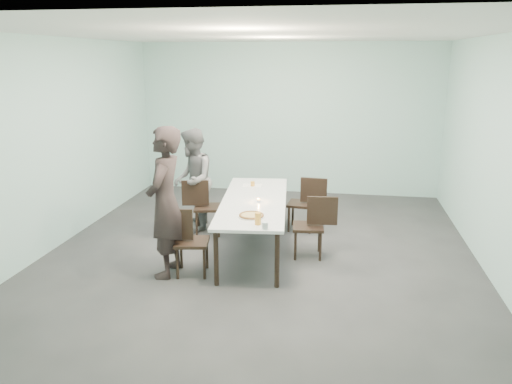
% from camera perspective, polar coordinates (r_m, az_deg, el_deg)
% --- Properties ---
extents(ground, '(7.00, 7.00, 0.00)m').
position_cam_1_polar(ground, '(7.15, 0.41, -7.12)').
color(ground, '#333335').
rests_on(ground, ground).
extents(room_shell, '(6.02, 7.02, 3.01)m').
position_cam_1_polar(room_shell, '(6.65, 0.45, 9.23)').
color(room_shell, '#ACD9D4').
rests_on(room_shell, ground).
extents(table, '(1.15, 2.68, 0.75)m').
position_cam_1_polar(table, '(7.11, -0.23, -1.34)').
color(table, white).
rests_on(table, ground).
extents(chair_near_left, '(0.64, 0.48, 0.87)m').
position_cam_1_polar(chair_near_left, '(6.43, -8.07, -5.11)').
color(chair_near_left, black).
rests_on(chair_near_left, ground).
extents(chair_far_left, '(0.64, 0.50, 0.87)m').
position_cam_1_polar(chair_far_left, '(7.85, -6.12, -1.28)').
color(chair_far_left, black).
rests_on(chair_far_left, ground).
extents(chair_near_right, '(0.63, 0.46, 0.87)m').
position_cam_1_polar(chair_near_right, '(6.97, 6.64, -3.44)').
color(chair_near_right, black).
rests_on(chair_near_right, ground).
extents(chair_far_right, '(0.63, 0.45, 0.87)m').
position_cam_1_polar(chair_far_right, '(8.02, 5.80, -0.92)').
color(chair_far_right, black).
rests_on(chair_far_right, ground).
extents(diner_near, '(0.46, 0.70, 1.92)m').
position_cam_1_polar(diner_near, '(6.33, -10.32, -1.19)').
color(diner_near, black).
rests_on(diner_near, ground).
extents(diner_far, '(0.79, 0.92, 1.64)m').
position_cam_1_polar(diner_far, '(8.00, -7.25, 1.36)').
color(diner_far, slate).
rests_on(diner_far, ground).
extents(pizza, '(0.34, 0.34, 0.04)m').
position_cam_1_polar(pizza, '(6.34, -0.53, -2.70)').
color(pizza, white).
rests_on(pizza, table).
extents(side_plate, '(0.18, 0.18, 0.01)m').
position_cam_1_polar(side_plate, '(6.51, 0.24, -2.35)').
color(side_plate, white).
rests_on(side_plate, table).
extents(beer_glass, '(0.08, 0.08, 0.15)m').
position_cam_1_polar(beer_glass, '(6.04, 0.22, -3.06)').
color(beer_glass, gold).
rests_on(beer_glass, table).
extents(water_tumbler, '(0.08, 0.08, 0.09)m').
position_cam_1_polar(water_tumbler, '(5.89, 1.02, -3.86)').
color(water_tumbler, silver).
rests_on(water_tumbler, table).
extents(tealight, '(0.06, 0.06, 0.05)m').
position_cam_1_polar(tealight, '(6.97, 0.29, -1.00)').
color(tealight, silver).
rests_on(tealight, table).
extents(amber_tumbler, '(0.07, 0.07, 0.08)m').
position_cam_1_polar(amber_tumbler, '(7.82, -0.39, 0.93)').
color(amber_tumbler, gold).
rests_on(amber_tumbler, table).
extents(menu, '(0.32, 0.25, 0.01)m').
position_cam_1_polar(menu, '(7.86, -0.43, 0.75)').
color(menu, silver).
rests_on(menu, table).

